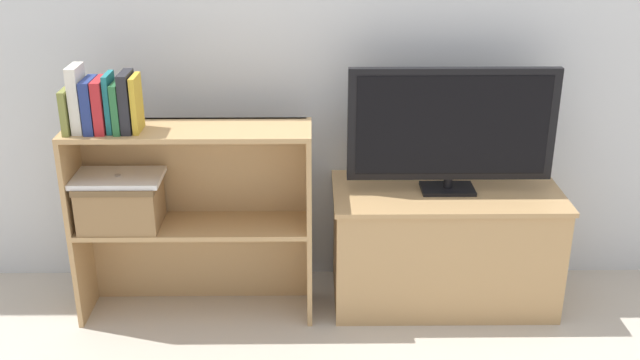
# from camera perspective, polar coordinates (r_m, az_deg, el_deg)

# --- Properties ---
(ground_plane) EXTENTS (16.00, 16.00, 0.00)m
(ground_plane) POSITION_cam_1_polar(r_m,az_deg,el_deg) (3.16, 0.03, -11.09)
(ground_plane) COLOR #BCB2A3
(wall_back) EXTENTS (10.00, 0.05, 2.40)m
(wall_back) POSITION_cam_1_polar(r_m,az_deg,el_deg) (3.17, -0.07, 12.50)
(wall_back) COLOR silver
(wall_back) RESTS_ON ground_plane
(tv_stand) EXTENTS (0.96, 0.47, 0.52)m
(tv_stand) POSITION_cam_1_polar(r_m,az_deg,el_deg) (3.28, 9.38, -4.92)
(tv_stand) COLOR tan
(tv_stand) RESTS_ON ground_plane
(tv) EXTENTS (0.84, 0.14, 0.52)m
(tv) POSITION_cam_1_polar(r_m,az_deg,el_deg) (3.07, 10.01, 4.01)
(tv) COLOR black
(tv) RESTS_ON tv_stand
(bookshelf_lower_tier) EXTENTS (0.97, 0.27, 0.42)m
(bookshelf_lower_tier) POSITION_cam_1_polar(r_m,az_deg,el_deg) (3.23, -9.26, -5.22)
(bookshelf_lower_tier) COLOR tan
(bookshelf_lower_tier) RESTS_ON ground_plane
(bookshelf_upper_tier) EXTENTS (0.97, 0.27, 0.41)m
(bookshelf_upper_tier) POSITION_cam_1_polar(r_m,az_deg,el_deg) (3.06, -9.74, 1.63)
(bookshelf_upper_tier) COLOR tan
(bookshelf_upper_tier) RESTS_ON bookshelf_lower_tier
(book_olive) EXTENTS (0.03, 0.16, 0.17)m
(book_olive) POSITION_cam_1_polar(r_m,az_deg,el_deg) (3.01, -18.60, 5.12)
(book_olive) COLOR olive
(book_olive) RESTS_ON bookshelf_upper_tier
(book_ivory) EXTENTS (0.04, 0.13, 0.26)m
(book_ivory) POSITION_cam_1_polar(r_m,az_deg,el_deg) (2.99, -17.98, 5.91)
(book_ivory) COLOR silver
(book_ivory) RESTS_ON bookshelf_upper_tier
(book_navy) EXTENTS (0.04, 0.15, 0.20)m
(book_navy) POSITION_cam_1_polar(r_m,az_deg,el_deg) (2.98, -17.08, 5.47)
(book_navy) COLOR navy
(book_navy) RESTS_ON bookshelf_upper_tier
(book_crimson) EXTENTS (0.04, 0.15, 0.21)m
(book_crimson) POSITION_cam_1_polar(r_m,az_deg,el_deg) (2.97, -16.30, 5.50)
(book_crimson) COLOR #B22328
(book_crimson) RESTS_ON bookshelf_upper_tier
(book_teal) EXTENTS (0.02, 0.12, 0.22)m
(book_teal) POSITION_cam_1_polar(r_m,az_deg,el_deg) (2.96, -15.69, 5.70)
(book_teal) COLOR #1E7075
(book_teal) RESTS_ON bookshelf_upper_tier
(book_forest) EXTENTS (0.03, 0.15, 0.19)m
(book_forest) POSITION_cam_1_polar(r_m,az_deg,el_deg) (2.96, -15.10, 5.43)
(book_forest) COLOR #286638
(book_forest) RESTS_ON bookshelf_upper_tier
(book_charcoal) EXTENTS (0.04, 0.14, 0.23)m
(book_charcoal) POSITION_cam_1_polar(r_m,az_deg,el_deg) (2.94, -14.48, 5.78)
(book_charcoal) COLOR #232328
(book_charcoal) RESTS_ON bookshelf_upper_tier
(book_mustard) EXTENTS (0.02, 0.13, 0.22)m
(book_mustard) POSITION_cam_1_polar(r_m,az_deg,el_deg) (2.94, -13.80, 5.69)
(book_mustard) COLOR gold
(book_mustard) RESTS_ON bookshelf_upper_tier
(storage_basket_left) EXTENTS (0.32, 0.23, 0.20)m
(storage_basket_left) POSITION_cam_1_polar(r_m,az_deg,el_deg) (3.11, -14.96, -1.52)
(storage_basket_left) COLOR #937047
(storage_basket_left) RESTS_ON bookshelf_lower_tier
(laptop) EXTENTS (0.35, 0.22, 0.02)m
(laptop) POSITION_cam_1_polar(r_m,az_deg,el_deg) (3.08, -15.14, 0.16)
(laptop) COLOR white
(laptop) RESTS_ON storage_basket_left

